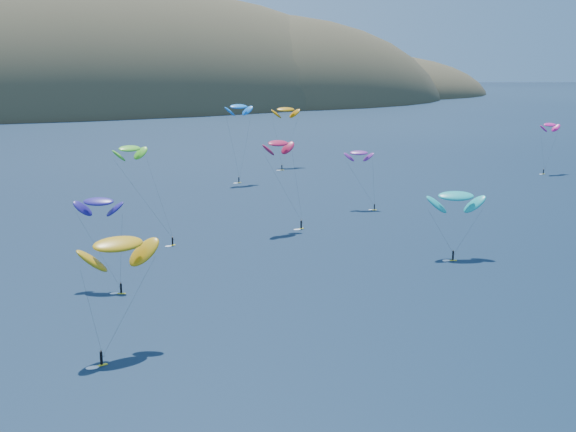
# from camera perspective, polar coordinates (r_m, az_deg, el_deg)

# --- Properties ---
(island) EXTENTS (730.00, 300.00, 210.00)m
(island) POSITION_cam_1_polar(r_m,az_deg,el_deg) (636.45, -14.67, 6.74)
(island) COLOR #3D3526
(island) RESTS_ON ground
(kitesurfer_2) EXTENTS (12.67, 11.36, 18.12)m
(kitesurfer_2) POSITION_cam_1_polar(r_m,az_deg,el_deg) (115.26, -11.99, -1.98)
(kitesurfer_2) COLOR yellow
(kitesurfer_2) RESTS_ON ground
(kitesurfer_3) EXTENTS (11.34, 15.30, 22.52)m
(kitesurfer_3) POSITION_cam_1_polar(r_m,az_deg,el_deg) (181.02, -11.19, 4.71)
(kitesurfer_3) COLOR yellow
(kitesurfer_3) RESTS_ON ground
(kitesurfer_4) EXTENTS (9.98, 7.56, 26.37)m
(kitesurfer_4) POSITION_cam_1_polar(r_m,az_deg,el_deg) (256.30, -3.53, 7.77)
(kitesurfer_4) COLOR yellow
(kitesurfer_4) RESTS_ON ground
(kitesurfer_5) EXTENTS (12.56, 9.38, 15.44)m
(kitesurfer_5) POSITION_cam_1_polar(r_m,az_deg,el_deg) (167.34, 11.86, 1.40)
(kitesurfer_5) COLOR yellow
(kitesurfer_5) RESTS_ON ground
(kitesurfer_6) EXTENTS (8.21, 9.97, 16.60)m
(kitesurfer_6) POSITION_cam_1_polar(r_m,az_deg,el_deg) (214.95, 5.06, 4.49)
(kitesurfer_6) COLOR yellow
(kitesurfer_6) RESTS_ON ground
(kitesurfer_8) EXTENTS (9.54, 5.81, 18.50)m
(kitesurfer_8) POSITION_cam_1_polar(r_m,az_deg,el_deg) (289.12, 18.13, 6.18)
(kitesurfer_8) COLOR yellow
(kitesurfer_8) RESTS_ON ground
(kitesurfer_9) EXTENTS (9.78, 8.17, 22.55)m
(kitesurfer_9) POSITION_cam_1_polar(r_m,az_deg,el_deg) (188.20, -0.70, 5.18)
(kitesurfer_9) COLOR yellow
(kitesurfer_9) RESTS_ON ground
(kitesurfer_10) EXTENTS (9.44, 12.71, 17.44)m
(kitesurfer_10) POSITION_cam_1_polar(r_m,az_deg,el_deg) (146.93, -13.33, 0.99)
(kitesurfer_10) COLOR yellow
(kitesurfer_10) RESTS_ON ground
(kitesurfer_11) EXTENTS (12.69, 14.65, 23.02)m
(kitesurfer_11) POSITION_cam_1_polar(r_m,az_deg,el_deg) (291.57, -0.18, 7.58)
(kitesurfer_11) COLOR yellow
(kitesurfer_11) RESTS_ON ground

